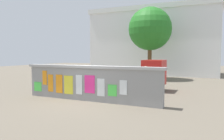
{
  "coord_description": "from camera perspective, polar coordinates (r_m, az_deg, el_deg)",
  "views": [
    {
      "loc": [
        5.26,
        -8.86,
        2.19
      ],
      "look_at": [
        0.6,
        1.21,
        1.4
      ],
      "focal_mm": 35.25,
      "sensor_mm": 36.0,
      "label": 1
    }
  ],
  "objects": [
    {
      "name": "poster_wall",
      "position": [
        10.39,
        -5.84,
        -3.31
      ],
      "size": [
        7.13,
        0.42,
        1.66
      ],
      "color": "gray",
      "rests_on": "ground"
    },
    {
      "name": "ground",
      "position": [
        17.8,
        7.48,
        -3.02
      ],
      "size": [
        60.0,
        60.0,
        0.0
      ],
      "primitive_type": "plane",
      "color": "#6B6051"
    },
    {
      "name": "bicycle_near",
      "position": [
        15.25,
        -6.07,
        -2.81
      ],
      "size": [
        1.71,
        0.44,
        0.95
      ],
      "color": "black",
      "rests_on": "ground"
    },
    {
      "name": "building_background",
      "position": [
        25.95,
        11.11,
        7.19
      ],
      "size": [
        13.84,
        6.7,
        7.23
      ],
      "color": "white",
      "rests_on": "ground"
    },
    {
      "name": "motorcycle",
      "position": [
        12.37,
        -7.68,
        -3.97
      ],
      "size": [
        1.9,
        0.56,
        0.87
      ],
      "color": "black",
      "rests_on": "ground"
    },
    {
      "name": "tree_roadside",
      "position": [
        19.99,
        9.83,
        10.43
      ],
      "size": [
        3.81,
        3.81,
        6.34
      ],
      "color": "brown",
      "rests_on": "ground"
    },
    {
      "name": "auto_rickshaw_truck",
      "position": [
        13.73,
        6.84,
        -1.33
      ],
      "size": [
        3.6,
        1.5,
        1.85
      ],
      "color": "black",
      "rests_on": "ground"
    },
    {
      "name": "person_walking",
      "position": [
        10.89,
        8.7,
        -2.3
      ],
      "size": [
        0.37,
        0.37,
        1.62
      ],
      "color": "#338CBF",
      "rests_on": "ground"
    }
  ]
}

